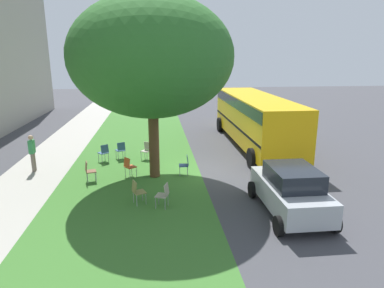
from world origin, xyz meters
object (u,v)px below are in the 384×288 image
chair_4 (137,190)px  chair_5 (89,170)px  street_tree (151,57)px  chair_1 (121,149)px  chair_2 (129,165)px  chair_6 (147,149)px  parked_car (290,190)px  school_bus (255,116)px  chair_0 (164,194)px  chair_3 (104,152)px  pedestrian_0 (32,152)px  chair_7 (185,164)px

chair_4 → chair_5: size_ratio=1.00×
street_tree → chair_1: size_ratio=8.57×
chair_1 → chair_2: (-2.74, -0.61, 0.00)m
chair_6 → parked_car: bearing=-144.0°
chair_6 → chair_4: bearing=177.7°
parked_car → school_bus: school_bus is taller
chair_0 → parked_car: bearing=-102.3°
chair_3 → parked_car: (-6.51, -6.97, 0.32)m
chair_4 → pedestrian_0: (4.12, 4.87, 0.41)m
chair_2 → chair_7: (-0.01, -2.45, 0.00)m
chair_3 → pedestrian_0: bearing=110.1°
chair_5 → chair_7: bearing=-84.8°
chair_0 → chair_5: size_ratio=1.00×
chair_1 → school_bus: size_ratio=0.08×
chair_7 → parked_car: size_ratio=0.24×
chair_2 → chair_3: (2.35, 1.39, 0.00)m
parked_car → chair_3: bearing=47.0°
street_tree → chair_5: (-0.35, 2.73, -4.56)m
parked_car → school_bus: (8.74, -1.32, 0.92)m
chair_0 → chair_7: 3.40m
chair_3 → street_tree: bearing=-133.6°
chair_1 → street_tree: bearing=-148.3°
street_tree → chair_6: (2.59, 0.40, -4.56)m
chair_4 → school_bus: 9.91m
chair_1 → chair_4: bearing=-169.0°
chair_4 → chair_0: bearing=-112.6°
chair_6 → school_bus: 6.63m
chair_0 → parked_car: size_ratio=0.24×
chair_2 → chair_5: bearing=103.3°
parked_car → chair_0: bearing=77.7°
chair_4 → school_bus: school_bus is taller
chair_2 → chair_0: bearing=-156.6°
chair_3 → parked_car: 9.54m
chair_2 → chair_3: size_ratio=1.00×
chair_3 → chair_7: 4.51m
chair_0 → chair_1: (5.99, 2.01, 0.00)m
pedestrian_0 → chair_4: bearing=-130.2°
chair_2 → chair_7: 2.45m
chair_0 → chair_6: size_ratio=1.00×
chair_1 → chair_6: same height
chair_3 → chair_7: same height
chair_4 → chair_7: (2.86, -1.96, 0.00)m
chair_0 → chair_3: size_ratio=1.00×
school_bus → chair_1: bearing=103.8°
chair_4 → chair_7: bearing=-34.5°
chair_3 → chair_1: bearing=-63.8°
street_tree → chair_0: street_tree is taller
street_tree → parked_car: size_ratio=2.04×
street_tree → chair_3: 5.72m
chair_7 → pedestrian_0: (1.26, 6.84, 0.41)m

